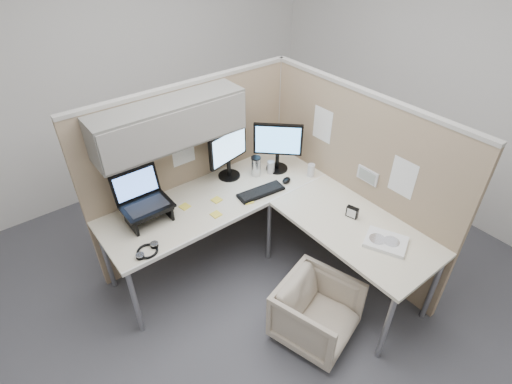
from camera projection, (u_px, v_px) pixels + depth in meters
ground at (264, 286)px, 3.56m from camera, size 4.50×4.50×0.00m
partition_back at (184, 149)px, 3.32m from camera, size 2.00×0.36×1.63m
partition_right at (351, 179)px, 3.47m from camera, size 0.07×2.03×1.63m
desk at (268, 214)px, 3.29m from camera, size 2.00×1.98×0.73m
office_chair at (317, 310)px, 3.01m from camera, size 0.67×0.65×0.56m
monitor_left at (228, 150)px, 3.50m from camera, size 0.44×0.20×0.47m
monitor_right at (278, 143)px, 3.59m from camera, size 0.34×0.33×0.47m
laptop_station at (145, 203)px, 3.09m from camera, size 0.37×0.32×0.39m
keyboard at (261, 192)px, 3.44m from camera, size 0.43×0.18×0.02m
mouse at (286, 180)px, 3.58m from camera, size 0.12×0.10×0.04m
travel_mug at (256, 166)px, 3.62m from camera, size 0.09×0.09×0.19m
soda_can_green at (311, 170)px, 3.63m from camera, size 0.07×0.07×0.12m
soda_can_silver at (271, 167)px, 3.67m from camera, size 0.07×0.07×0.12m
sticky_note_d at (217, 200)px, 3.37m from camera, size 0.09×0.09×0.01m
sticky_note_b at (249, 201)px, 3.35m from camera, size 0.09×0.09×0.01m
sticky_note_a at (216, 214)px, 3.21m from camera, size 0.08×0.08×0.01m
sticky_note_c at (185, 207)px, 3.29m from camera, size 0.09×0.09×0.01m
headphones at (147, 251)px, 2.87m from camera, size 0.20×0.20×0.03m
paper_stack at (386, 242)px, 2.94m from camera, size 0.34×0.37×0.03m
desk_clock at (352, 212)px, 3.17m from camera, size 0.06×0.10×0.09m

